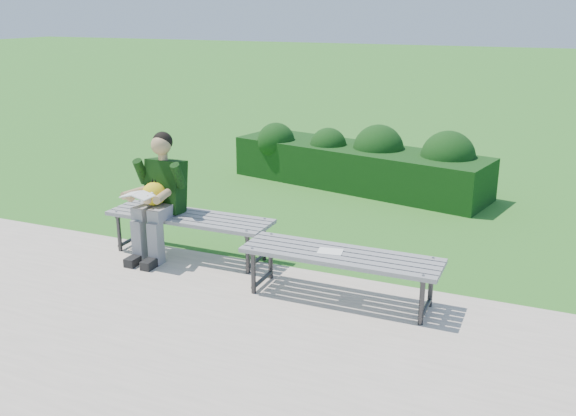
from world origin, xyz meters
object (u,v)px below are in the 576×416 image
(hedge, at_px, (364,161))
(paper_sheet, at_px, (330,251))
(bench_left, at_px, (189,220))
(bench_right, at_px, (341,259))
(seated_boy, at_px, (159,192))

(hedge, distance_m, paper_sheet, 3.90)
(hedge, xyz_separation_m, bench_left, (-0.89, -3.41, 0.02))
(bench_left, distance_m, bench_right, 1.86)
(hedge, xyz_separation_m, bench_right, (0.93, -3.81, 0.02))
(seated_boy, bearing_deg, paper_sheet, -8.52)
(bench_left, bearing_deg, paper_sheet, -13.03)
(bench_right, bearing_deg, hedge, 103.73)
(hedge, bearing_deg, seated_boy, -108.70)
(bench_left, relative_size, seated_boy, 1.37)
(bench_right, distance_m, paper_sheet, 0.12)
(bench_right, relative_size, paper_sheet, 7.42)
(bench_right, bearing_deg, bench_left, 167.66)
(hedge, relative_size, bench_right, 2.22)
(seated_boy, bearing_deg, hedge, 71.30)
(hedge, height_order, paper_sheet, hedge)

